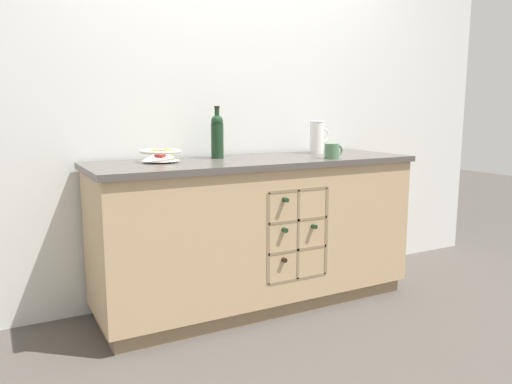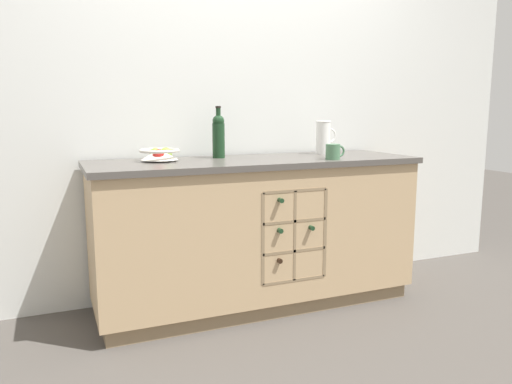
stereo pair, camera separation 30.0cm
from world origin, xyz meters
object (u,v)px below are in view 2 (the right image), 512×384
object	(u,v)px
fruit_bowl	(160,154)
white_pitcher	(323,137)
standing_wine_bottle	(219,135)
ceramic_mug	(333,152)

from	to	relation	value
fruit_bowl	white_pitcher	bearing A→B (deg)	2.74
fruit_bowl	standing_wine_bottle	bearing A→B (deg)	9.70
fruit_bowl	ceramic_mug	xyz separation A→B (m)	(0.97, -0.29, 0.00)
fruit_bowl	white_pitcher	xyz separation A→B (m)	(1.10, 0.05, 0.07)
ceramic_mug	standing_wine_bottle	size ratio (longest dim) A/B	0.40
fruit_bowl	standing_wine_bottle	distance (m)	0.39
fruit_bowl	white_pitcher	world-z (taller)	white_pitcher
fruit_bowl	white_pitcher	distance (m)	1.10
standing_wine_bottle	white_pitcher	bearing A→B (deg)	-0.91
white_pitcher	standing_wine_bottle	world-z (taller)	standing_wine_bottle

